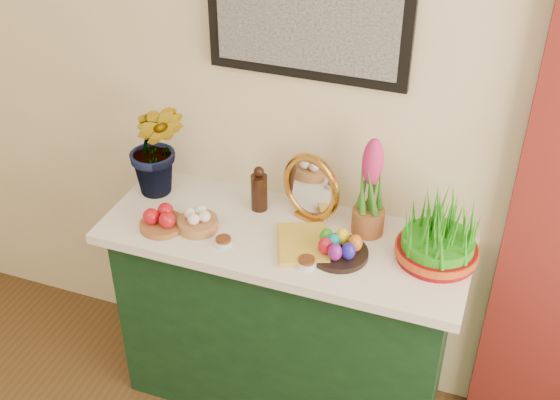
% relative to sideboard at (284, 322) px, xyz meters
% --- Properties ---
extents(sideboard, '(1.30, 0.45, 0.85)m').
position_rel_sideboard_xyz_m(sideboard, '(0.00, 0.00, 0.00)').
color(sideboard, '#13351A').
rests_on(sideboard, ground).
extents(tablecloth, '(1.40, 0.55, 0.04)m').
position_rel_sideboard_xyz_m(tablecloth, '(0.00, 0.00, 0.45)').
color(tablecloth, silver).
rests_on(tablecloth, sideboard).
extents(hyacinth_green, '(0.32, 0.28, 0.56)m').
position_rel_sideboard_xyz_m(hyacinth_green, '(-0.57, 0.09, 0.74)').
color(hyacinth_green, '#30721F').
rests_on(hyacinth_green, tablecloth).
extents(apple_bowl, '(0.22, 0.22, 0.09)m').
position_rel_sideboard_xyz_m(apple_bowl, '(-0.45, -0.13, 0.50)').
color(apple_bowl, brown).
rests_on(apple_bowl, tablecloth).
extents(garlic_basket, '(0.16, 0.16, 0.09)m').
position_rel_sideboard_xyz_m(garlic_basket, '(-0.32, -0.09, 0.50)').
color(garlic_basket, '#AE7D46').
rests_on(garlic_basket, tablecloth).
extents(vinegar_cruet, '(0.07, 0.07, 0.19)m').
position_rel_sideboard_xyz_m(vinegar_cruet, '(-0.15, 0.12, 0.55)').
color(vinegar_cruet, black).
rests_on(vinegar_cruet, tablecloth).
extents(mirror, '(0.27, 0.16, 0.27)m').
position_rel_sideboard_xyz_m(mirror, '(0.06, 0.13, 0.60)').
color(mirror, '#C18332').
rests_on(mirror, tablecloth).
extents(book, '(0.24, 0.29, 0.03)m').
position_rel_sideboard_xyz_m(book, '(0.01, -0.09, 0.48)').
color(book, gold).
rests_on(book, tablecloth).
extents(spice_dish_left, '(0.07, 0.07, 0.03)m').
position_rel_sideboard_xyz_m(spice_dish_left, '(-0.19, -0.15, 0.48)').
color(spice_dish_left, silver).
rests_on(spice_dish_left, tablecloth).
extents(spice_dish_right, '(0.07, 0.07, 0.03)m').
position_rel_sideboard_xyz_m(spice_dish_right, '(0.14, -0.16, 0.48)').
color(spice_dish_right, silver).
rests_on(spice_dish_right, tablecloth).
extents(egg_plate, '(0.23, 0.23, 0.09)m').
position_rel_sideboard_xyz_m(egg_plate, '(0.23, -0.07, 0.50)').
color(egg_plate, black).
rests_on(egg_plate, tablecloth).
extents(hyacinth_pink, '(0.12, 0.12, 0.40)m').
position_rel_sideboard_xyz_m(hyacinth_pink, '(0.29, 0.11, 0.65)').
color(hyacinth_pink, '#94532A').
rests_on(hyacinth_pink, tablecloth).
extents(wheatgrass_sabzeh, '(0.30, 0.30, 0.24)m').
position_rel_sideboard_xyz_m(wheatgrass_sabzeh, '(0.56, 0.04, 0.57)').
color(wheatgrass_sabzeh, maroon).
rests_on(wheatgrass_sabzeh, tablecloth).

